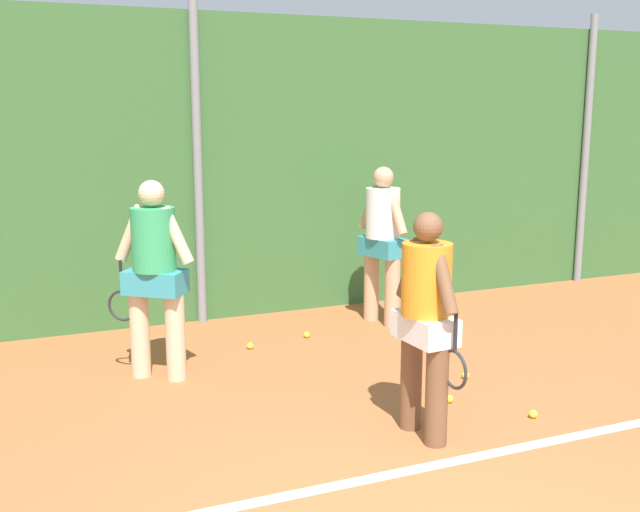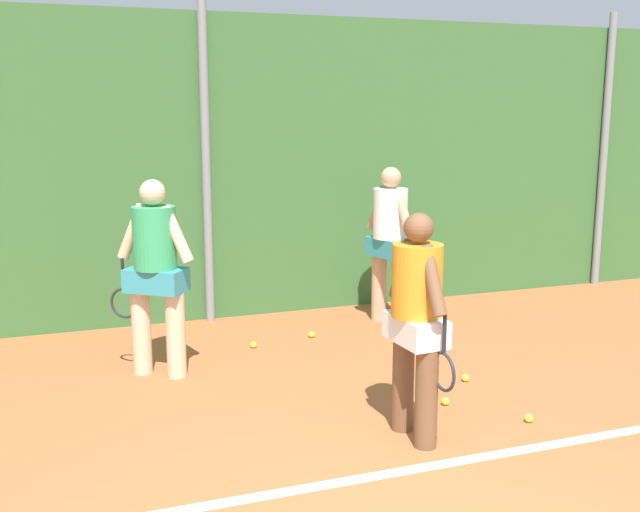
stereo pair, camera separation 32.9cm
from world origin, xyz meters
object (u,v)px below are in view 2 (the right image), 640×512
(player_foreground_near, at_px, (417,315))
(tennis_ball_2, at_px, (529,418))
(tennis_ball_6, at_px, (312,335))
(tennis_ball_7, at_px, (466,378))
(player_midcourt, at_px, (155,268))
(tennis_ball_0, at_px, (436,359))
(tennis_ball_5, at_px, (445,401))
(player_backcourt_far, at_px, (390,237))
(tennis_ball_9, at_px, (254,345))

(player_foreground_near, xyz_separation_m, tennis_ball_2, (0.96, -0.05, -0.90))
(tennis_ball_6, height_order, tennis_ball_7, same)
(player_midcourt, distance_m, tennis_ball_2, 3.37)
(player_foreground_near, distance_m, tennis_ball_7, 1.58)
(player_midcourt, xyz_separation_m, tennis_ball_0, (2.51, -0.57, -0.96))
(tennis_ball_5, distance_m, tennis_ball_7, 0.60)
(player_backcourt_far, distance_m, tennis_ball_9, 1.93)
(player_foreground_near, height_order, player_backcourt_far, player_backcourt_far)
(player_backcourt_far, relative_size, tennis_ball_5, 26.45)
(tennis_ball_0, height_order, tennis_ball_6, same)
(tennis_ball_2, height_order, tennis_ball_6, same)
(player_backcourt_far, height_order, tennis_ball_0, player_backcourt_far)
(player_midcourt, bearing_deg, tennis_ball_7, -166.71)
(tennis_ball_5, relative_size, tennis_ball_6, 1.00)
(player_foreground_near, xyz_separation_m, tennis_ball_5, (0.52, 0.46, -0.90))
(tennis_ball_0, relative_size, tennis_ball_6, 1.00)
(player_midcourt, distance_m, tennis_ball_5, 2.74)
(tennis_ball_5, bearing_deg, player_foreground_near, -138.24)
(player_backcourt_far, distance_m, tennis_ball_2, 2.98)
(player_foreground_near, distance_m, tennis_ball_0, 1.92)
(player_backcourt_far, distance_m, tennis_ball_5, 2.55)
(player_backcourt_far, height_order, tennis_ball_9, player_backcourt_far)
(player_backcourt_far, xyz_separation_m, tennis_ball_9, (-1.64, -0.34, -0.95))
(tennis_ball_6, relative_size, tennis_ball_7, 1.00)
(tennis_ball_5, xyz_separation_m, tennis_ball_6, (-0.42, 2.10, 0.00))
(player_foreground_near, xyz_separation_m, player_midcourt, (-1.56, 1.98, 0.06))
(tennis_ball_6, xyz_separation_m, tennis_ball_7, (0.86, -1.68, 0.00))
(player_foreground_near, relative_size, tennis_ball_0, 25.17)
(tennis_ball_6, relative_size, tennis_ball_9, 1.00)
(tennis_ball_7, bearing_deg, player_foreground_near, -137.26)
(tennis_ball_0, bearing_deg, player_backcourt_far, 84.56)
(tennis_ball_6, distance_m, tennis_ball_9, 0.67)
(player_foreground_near, bearing_deg, player_backcourt_far, 154.43)
(player_midcourt, height_order, tennis_ball_5, player_midcourt)
(tennis_ball_9, bearing_deg, tennis_ball_5, -61.10)
(player_foreground_near, height_order, tennis_ball_0, player_foreground_near)
(tennis_ball_0, bearing_deg, tennis_ball_2, -89.75)
(tennis_ball_0, bearing_deg, tennis_ball_7, -89.69)
(tennis_ball_5, bearing_deg, tennis_ball_9, 118.90)
(player_midcourt, relative_size, tennis_ball_5, 26.76)
(player_backcourt_far, bearing_deg, tennis_ball_0, 159.16)
(tennis_ball_9, bearing_deg, tennis_ball_6, 11.23)
(tennis_ball_2, distance_m, tennis_ball_6, 2.75)
(player_midcourt, xyz_separation_m, tennis_ball_5, (2.08, -1.51, -0.96))
(tennis_ball_2, bearing_deg, tennis_ball_6, 108.20)
(player_backcourt_far, relative_size, tennis_ball_7, 26.45)
(player_midcourt, distance_m, tennis_ball_6, 2.00)
(tennis_ball_5, relative_size, tennis_ball_9, 1.00)
(player_foreground_near, xyz_separation_m, tennis_ball_6, (0.10, 2.56, -0.90))
(tennis_ball_7, bearing_deg, player_backcourt_far, 86.17)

